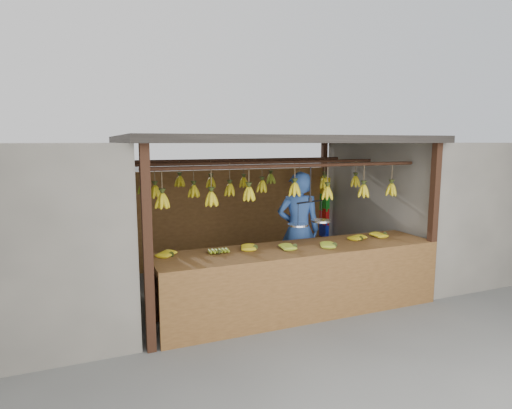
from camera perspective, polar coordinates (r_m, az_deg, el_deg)
name	(u,v)px	position (r m, az deg, el deg)	size (l,w,h in m)	color
ground	(263,287)	(7.03, 0.94, -10.88)	(80.00, 80.00, 0.00)	#5B5B57
stall	(255,163)	(6.95, -0.09, 5.52)	(4.30, 3.30, 2.40)	black
neighbor_left	(1,235)	(6.28, -30.87, -3.53)	(3.00, 3.00, 2.30)	slate
neighbor_right	(438,204)	(8.79, 23.08, 0.06)	(3.00, 3.00, 2.30)	slate
counter	(304,263)	(5.78, 6.43, -7.74)	(3.94, 0.90, 0.96)	brown
hanging_bananas	(263,187)	(6.67, 0.99, 2.35)	(3.58, 2.18, 0.39)	gold
balance_scale	(310,220)	(5.96, 7.19, -2.05)	(0.72, 0.41, 0.81)	black
vendor	(299,230)	(6.82, 5.70, -3.41)	(0.68, 0.44, 1.86)	#3359A5
bag_bundles	(324,208)	(8.83, 9.10, -0.50)	(0.08, 0.26, 1.22)	yellow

